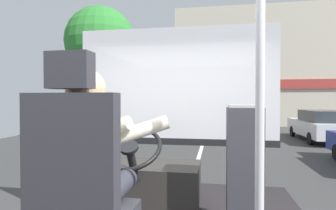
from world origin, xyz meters
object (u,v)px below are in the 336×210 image
object	(u,v)px
bus_driver	(91,157)
steering_console	(143,182)
handrail_pole	(260,102)
fare_box	(244,168)
parked_car_white	(322,125)
driver_seat	(81,196)

from	to	relation	value
bus_driver	steering_console	size ratio (longest dim) A/B	0.76
handrail_pole	steering_console	bearing A→B (deg)	126.60
steering_console	handrail_pole	world-z (taller)	handrail_pole
fare_box	parked_car_white	size ratio (longest dim) A/B	0.24
handrail_pole	fare_box	world-z (taller)	handrail_pole
driver_seat	parked_car_white	distance (m)	12.36
fare_box	handrail_pole	bearing A→B (deg)	-90.75
driver_seat	steering_console	size ratio (longest dim) A/B	1.15
parked_car_white	steering_console	bearing A→B (deg)	-117.33
steering_console	fare_box	size ratio (longest dim) A/B	1.11
bus_driver	fare_box	distance (m)	1.23
steering_console	bus_driver	bearing A→B (deg)	-90.00
fare_box	parked_car_white	bearing A→B (deg)	67.82
fare_box	steering_console	bearing A→B (deg)	157.18
steering_console	fare_box	xyz separation A→B (m)	(0.93, -0.39, 0.27)
driver_seat	steering_console	distance (m)	1.32
bus_driver	parked_car_white	world-z (taller)	bus_driver
steering_console	parked_car_white	size ratio (longest dim) A/B	0.27
parked_car_white	bus_driver	bearing A→B (deg)	-114.82
driver_seat	bus_driver	size ratio (longest dim) A/B	1.51
bus_driver	fare_box	world-z (taller)	bus_driver
bus_driver	driver_seat	bearing A→B (deg)	-90.00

